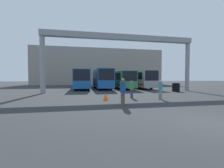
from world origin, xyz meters
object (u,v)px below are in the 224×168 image
object	(u,v)px
bus_slot_0	(82,78)
traffic_cone	(106,97)
pedestrian_mid_left	(132,89)
tire_stack	(176,87)
bus_slot_2	(121,79)
pedestrian_near_left	(160,89)
bus_slot_3	(139,78)
bus_slot_1	(102,78)
pedestrian_near_center	(123,91)

from	to	relation	value
bus_slot_0	traffic_cone	bearing A→B (deg)	-82.32
pedestrian_mid_left	tire_stack	bearing A→B (deg)	-20.33
bus_slot_2	pedestrian_near_left	bearing A→B (deg)	-91.44
pedestrian_mid_left	tire_stack	distance (m)	9.67
bus_slot_0	tire_stack	size ratio (longest dim) A/B	9.68
bus_slot_3	traffic_cone	world-z (taller)	bus_slot_3
bus_slot_1	bus_slot_2	xyz separation A→B (m)	(3.54, 0.47, -0.17)
bus_slot_0	pedestrian_mid_left	world-z (taller)	bus_slot_0
bus_slot_3	traffic_cone	size ratio (longest dim) A/B	19.77
bus_slot_2	bus_slot_3	distance (m)	3.54
bus_slot_3	pedestrian_mid_left	xyz separation A→B (m)	(-6.01, -13.55, -0.96)
bus_slot_3	pedestrian_near_center	xyz separation A→B (m)	(-7.88, -17.22, -0.85)
pedestrian_near_center	bus_slot_2	bearing A→B (deg)	-152.04
pedestrian_near_center	tire_stack	xyz separation A→B (m)	(10.05, 8.84, -0.37)
bus_slot_3	traffic_cone	xyz separation A→B (m)	(-8.63, -14.46, -1.55)
pedestrian_near_center	traffic_cone	distance (m)	2.94
bus_slot_0	pedestrian_mid_left	distance (m)	14.66
pedestrian_near_left	pedestrian_near_center	distance (m)	4.51
traffic_cone	tire_stack	xyz separation A→B (m)	(10.79, 6.08, 0.32)
bus_slot_1	pedestrian_near_left	size ratio (longest dim) A/B	5.88
bus_slot_2	pedestrian_mid_left	distance (m)	13.82
pedestrian_near_left	tire_stack	xyz separation A→B (m)	(6.08, 6.68, -0.31)
bus_slot_3	pedestrian_mid_left	world-z (taller)	bus_slot_3
bus_slot_0	pedestrian_near_left	world-z (taller)	bus_slot_0
bus_slot_3	pedestrian_near_left	xyz separation A→B (m)	(-3.92, -15.06, -0.92)
bus_slot_3	pedestrian_near_center	distance (m)	18.96
tire_stack	bus_slot_0	bearing A→B (deg)	145.75
bus_slot_0	pedestrian_near_center	bearing A→B (deg)	-81.12
bus_slot_1	tire_stack	xyz separation A→B (m)	(9.25, -7.94, -1.32)
bus_slot_3	tire_stack	size ratio (longest dim) A/B	9.13
bus_slot_2	bus_slot_3	size ratio (longest dim) A/B	1.00
bus_slot_0	traffic_cone	distance (m)	15.00
bus_slot_1	traffic_cone	world-z (taller)	bus_slot_1
traffic_cone	bus_slot_3	bearing A→B (deg)	59.18
traffic_cone	tire_stack	bearing A→B (deg)	29.40
bus_slot_0	bus_slot_2	world-z (taller)	bus_slot_0
bus_slot_0	bus_slot_3	xyz separation A→B (m)	(10.62, -0.33, -0.03)
bus_slot_1	bus_slot_0	bearing A→B (deg)	167.76
bus_slot_1	pedestrian_near_center	bearing A→B (deg)	-92.73
bus_slot_0	bus_slot_2	size ratio (longest dim) A/B	1.06
bus_slot_1	pedestrian_near_center	world-z (taller)	bus_slot_1
bus_slot_3	pedestrian_near_center	world-z (taller)	bus_slot_3
pedestrian_near_left	traffic_cone	bearing A→B (deg)	62.34
bus_slot_1	tire_stack	size ratio (longest dim) A/B	8.40
bus_slot_1	bus_slot_2	bearing A→B (deg)	7.48
pedestrian_near_center	traffic_cone	bearing A→B (deg)	-122.77
bus_slot_1	traffic_cone	distance (m)	14.20
bus_slot_2	pedestrian_near_center	xyz separation A→B (m)	(-4.34, -17.24, -0.78)
traffic_cone	bus_slot_2	bearing A→B (deg)	70.64
bus_slot_0	bus_slot_2	bearing A→B (deg)	-2.45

